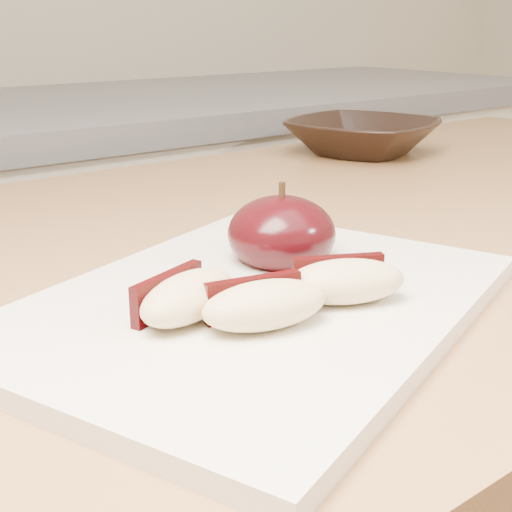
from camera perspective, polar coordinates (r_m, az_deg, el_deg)
cutting_board at (r=0.43m, az=-0.00°, el=-3.93°), size 0.37×0.32×0.01m
apple_half at (r=0.49m, az=2.05°, el=1.79°), size 0.09×0.09×0.06m
apple_wedge_a at (r=0.40m, az=-5.60°, el=-3.24°), size 0.08×0.06×0.03m
apple_wedge_b at (r=0.38m, az=0.60°, el=-3.87°), size 0.08×0.05×0.03m
apple_wedge_c at (r=0.42m, az=7.11°, el=-1.97°), size 0.08×0.06×0.03m
bowl at (r=0.96m, az=8.49°, el=9.42°), size 0.24×0.24×0.05m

